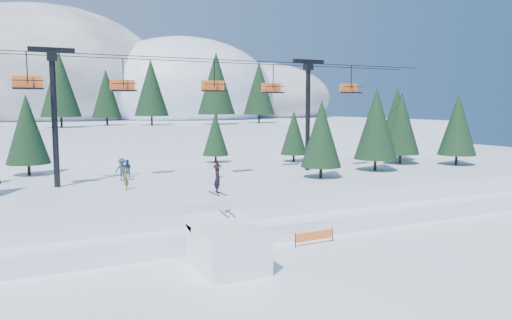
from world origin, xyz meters
name	(u,v)px	position (x,y,z in m)	size (l,w,h in m)	color
ground	(279,274)	(0.00, 0.00, 0.00)	(160.00, 160.00, 0.00)	white
mid_shelf	(174,194)	(0.00, 18.00, 1.25)	(70.00, 22.00, 2.50)	white
berm	(220,229)	(0.00, 8.00, 0.55)	(70.00, 6.00, 1.10)	white
mountain_ridge	(52,99)	(-5.08, 73.35, 9.64)	(119.00, 60.00, 26.46)	white
jump_kicker	(227,246)	(-2.07, 1.95, 1.21)	(3.26, 4.44, 5.37)	white
chairlift	(188,96)	(1.36, 18.05, 9.32)	(46.00, 3.21, 10.28)	black
conifer_stand	(194,129)	(1.86, 18.22, 6.63)	(63.71, 17.59, 8.27)	black
distant_skiers	(139,171)	(-2.77, 18.25, 3.32)	(32.26, 8.18, 1.84)	#223846
banner_near	(314,236)	(4.59, 3.77, 0.54)	(2.86, 0.18, 0.90)	black
banner_far	(376,220)	(10.92, 5.51, 0.54)	(2.70, 0.98, 0.90)	black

